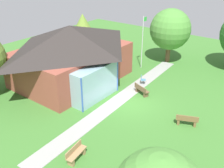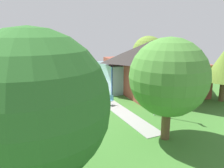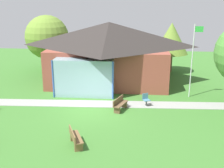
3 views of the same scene
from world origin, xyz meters
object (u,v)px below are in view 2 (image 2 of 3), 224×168
(patio_chair_lawn_spare, at_px, (110,101))
(bench_front_left, at_px, (26,86))
(bench_mid_left, at_px, (63,78))
(tree_behind_pavilion_left, at_px, (148,52))
(bench_rear_near_path, at_px, (93,96))
(tree_lawn_corner, at_px, (7,55))
(tree_east_hedge, at_px, (169,77))
(bench_front_center, at_px, (35,97))
(pavilion, at_px, (150,65))
(tree_far_east, at_px, (34,106))
(flagpole, at_px, (156,76))

(patio_chair_lawn_spare, bearing_deg, bench_front_left, 10.44)
(bench_mid_left, bearing_deg, tree_behind_pavilion_left, -103.74)
(bench_rear_near_path, xyz_separation_m, tree_lawn_corner, (-11.07, -7.25, 2.85))
(bench_mid_left, height_order, patio_chair_lawn_spare, patio_chair_lawn_spare)
(bench_mid_left, height_order, tree_east_hedge, tree_east_hedge)
(bench_mid_left, relative_size, bench_front_center, 1.00)
(tree_east_hedge, bearing_deg, pavilion, 153.42)
(tree_far_east, xyz_separation_m, tree_lawn_corner, (-21.72, -1.95, -0.41))
(tree_lawn_corner, bearing_deg, flagpole, 32.69)
(flagpole, relative_size, bench_front_center, 3.46)
(pavilion, bearing_deg, tree_far_east, -44.50)
(pavilion, xyz_separation_m, tree_lawn_corner, (-9.63, -13.83, 0.58))
(bench_front_left, height_order, bench_front_center, same)
(bench_front_left, height_order, patio_chair_lawn_spare, patio_chair_lawn_spare)
(bench_front_center, bearing_deg, bench_mid_left, -141.64)
(tree_lawn_corner, bearing_deg, pavilion, 55.14)
(bench_mid_left, height_order, tree_behind_pavilion_left, tree_behind_pavilion_left)
(tree_east_hedge, distance_m, tree_far_east, 7.38)
(bench_front_left, xyz_separation_m, tree_east_hedge, (14.84, 7.20, 3.19))
(bench_front_left, bearing_deg, patio_chair_lawn_spare, -85.86)
(pavilion, xyz_separation_m, bench_front_left, (-5.11, -12.07, -2.27))
(tree_far_east, bearing_deg, flagpole, 123.81)
(bench_rear_near_path, relative_size, tree_behind_pavilion_left, 0.28)
(tree_far_east, bearing_deg, patio_chair_lawn_spare, 145.06)
(bench_front_left, height_order, bench_rear_near_path, same)
(bench_front_center, height_order, bench_rear_near_path, same)
(bench_rear_near_path, bearing_deg, bench_front_center, -0.98)
(tree_behind_pavilion_left, bearing_deg, tree_far_east, -40.05)
(tree_behind_pavilion_left, height_order, tree_lawn_corner, tree_behind_pavilion_left)
(tree_east_hedge, xyz_separation_m, tree_lawn_corner, (-19.37, -8.96, -0.35))
(patio_chair_lawn_spare, xyz_separation_m, tree_far_east, (8.92, -6.23, 3.24))
(bench_front_center, relative_size, patio_chair_lawn_spare, 1.80)
(pavilion, height_order, bench_front_center, pavilion)
(bench_rear_near_path, relative_size, tree_east_hedge, 0.27)
(patio_chair_lawn_spare, relative_size, tree_behind_pavilion_left, 0.16)
(bench_mid_left, height_order, bench_front_center, same)
(flagpole, xyz_separation_m, bench_rear_near_path, (-5.03, -3.09, -2.57))
(bench_front_left, height_order, tree_far_east, tree_far_east)
(bench_front_center, bearing_deg, patio_chair_lawn_spare, 123.94)
(bench_mid_left, bearing_deg, bench_rear_near_path, 177.87)
(bench_front_left, relative_size, bench_front_center, 0.96)
(flagpole, relative_size, tree_far_east, 0.87)
(bench_mid_left, xyz_separation_m, bench_front_center, (7.04, -3.75, 0.00))
(tree_far_east, bearing_deg, bench_mid_left, 167.89)
(bench_mid_left, xyz_separation_m, tree_far_east, (19.62, -4.21, 3.25))
(flagpole, height_order, patio_chair_lawn_spare, flagpole)
(bench_mid_left, bearing_deg, tree_east_hedge, -179.85)
(bench_mid_left, height_order, bench_rear_near_path, same)
(pavilion, height_order, tree_east_hedge, tree_east_hedge)
(bench_front_left, xyz_separation_m, bench_rear_near_path, (6.54, 5.49, 0.00))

